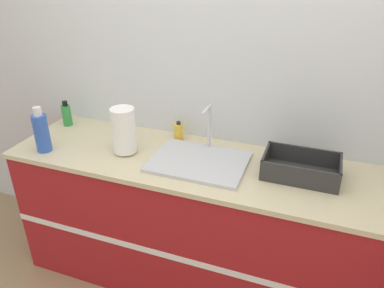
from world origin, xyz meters
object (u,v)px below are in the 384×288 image
(paper_towel_roll, at_px, (124,131))
(dish_rack, at_px, (301,169))
(sink, at_px, (199,160))
(bottle_green, at_px, (67,115))
(bottle_blue, at_px, (41,132))
(soap_dispenser, at_px, (179,132))

(paper_towel_roll, relative_size, dish_rack, 0.71)
(sink, distance_m, bottle_green, 1.03)
(bottle_blue, relative_size, bottle_green, 1.60)
(paper_towel_roll, xyz_separation_m, soap_dispenser, (0.23, 0.27, -0.09))
(bottle_blue, bearing_deg, sink, 11.16)
(sink, xyz_separation_m, paper_towel_roll, (-0.45, -0.03, 0.12))
(dish_rack, bearing_deg, sink, -174.32)
(paper_towel_roll, xyz_separation_m, bottle_blue, (-0.47, -0.15, -0.02))
(bottle_green, bearing_deg, bottle_blue, -74.49)
(bottle_green, height_order, soap_dispenser, bottle_green)
(dish_rack, bearing_deg, paper_towel_roll, -174.93)
(sink, distance_m, dish_rack, 0.55)
(soap_dispenser, bearing_deg, sink, -46.77)
(sink, distance_m, soap_dispenser, 0.32)
(paper_towel_roll, distance_m, bottle_green, 0.61)
(sink, relative_size, bottle_blue, 1.92)
(sink, xyz_separation_m, dish_rack, (0.55, 0.05, 0.02))
(sink, height_order, dish_rack, sink)
(bottle_green, relative_size, soap_dispenser, 1.40)
(bottle_green, bearing_deg, sink, -9.87)
(sink, bearing_deg, bottle_green, 170.13)
(dish_rack, distance_m, soap_dispenser, 0.79)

